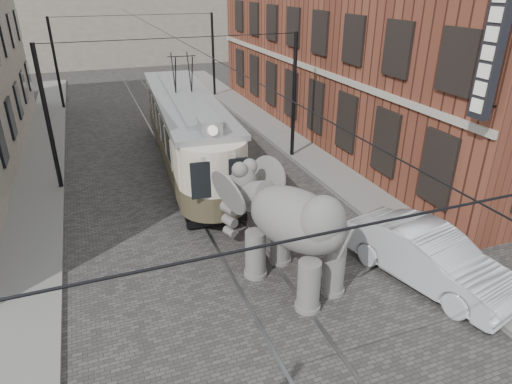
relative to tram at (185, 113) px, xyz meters
name	(u,v)px	position (x,y,z in m)	size (l,w,h in m)	color
ground	(230,233)	(-0.13, -6.91, -2.56)	(120.00, 120.00, 0.00)	#464340
tram_rails	(230,232)	(-0.13, -6.91, -2.55)	(1.54, 80.00, 0.02)	slate
sidewalk_right	(374,204)	(5.87, -6.91, -2.49)	(2.00, 60.00, 0.15)	slate
sidewalk_left	(28,269)	(-6.63, -6.91, -2.49)	(2.00, 60.00, 0.15)	slate
brick_building	(369,22)	(10.87, 2.09, 3.44)	(8.00, 26.00, 12.00)	brown
catenary	(187,115)	(-0.33, -1.91, 0.44)	(11.00, 30.20, 6.00)	black
tram	(185,113)	(0.00, 0.00, 0.00)	(2.66, 12.91, 5.12)	beige
elephant	(295,234)	(0.73, -10.33, -0.91)	(2.97, 5.39, 3.30)	#63605C
parked_car	(429,257)	(4.44, -11.62, -1.73)	(1.78, 5.06, 1.67)	silver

